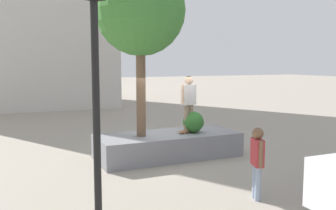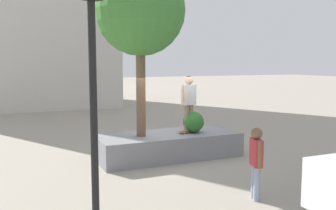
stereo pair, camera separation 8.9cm
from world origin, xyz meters
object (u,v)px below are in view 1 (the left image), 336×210
at_px(skateboard, 189,131).
at_px(traffic_light_corner, 94,45).
at_px(planter_ledge, 168,145).
at_px(passerby_with_bag, 257,158).
at_px(plaza_tree, 140,11).
at_px(skateboarder, 189,99).

height_order(skateboard, traffic_light_corner, traffic_light_corner).
relative_size(planter_ledge, traffic_light_corner, 0.93).
relative_size(skateboard, passerby_with_bag, 0.53).
relative_size(planter_ledge, plaza_tree, 0.88).
xyz_separation_m(planter_ledge, passerby_with_bag, (-0.25, 4.11, 0.54)).
distance_m(planter_ledge, skateboarder, 1.58).
relative_size(plaza_tree, skateboarder, 2.92).
distance_m(planter_ledge, plaza_tree, 4.16).
height_order(plaza_tree, traffic_light_corner, plaza_tree).
xyz_separation_m(plaza_tree, traffic_light_corner, (2.45, 4.64, -1.20)).
distance_m(skateboarder, passerby_with_bag, 4.10).
distance_m(skateboard, skateboarder, 1.01).
relative_size(planter_ledge, skateboard, 5.36).
bearing_deg(planter_ledge, skateboard, 168.38).
relative_size(skateboarder, passerby_with_bag, 1.09).
relative_size(skateboard, traffic_light_corner, 0.17).
distance_m(plaza_tree, skateboarder, 3.04).
bearing_deg(planter_ledge, skateboarder, 168.38).
height_order(planter_ledge, passerby_with_bag, passerby_with_bag).
xyz_separation_m(plaza_tree, skateboarder, (-1.55, 0.11, -2.62)).
xyz_separation_m(planter_ledge, skateboard, (-0.65, 0.13, 0.43)).
height_order(skateboard, skateboarder, skateboarder).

